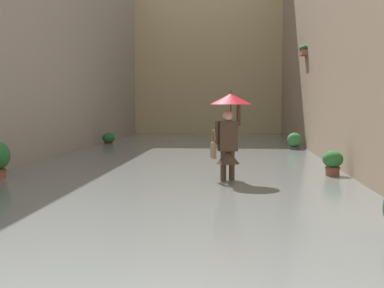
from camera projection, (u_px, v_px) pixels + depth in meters
The scene contains 9 objects.
ground_plane at pixel (185, 165), 14.97m from camera, with size 63.54×63.54×0.00m, color slate.
flood_water at pixel (185, 161), 14.96m from camera, with size 8.73×31.42×0.21m, color slate.
building_facade_left at pixel (358, 6), 14.21m from camera, with size 2.04×29.42×9.03m.
building_facade_right at pixel (21, 24), 15.04m from camera, with size 2.04×29.42×8.28m.
building_facade_far at pixel (209, 18), 27.98m from camera, with size 11.53×1.80×13.01m, color tan.
person_wading at pixel (229, 125), 10.45m from camera, with size 0.86×0.86×2.07m.
potted_plant_near_left at pixel (294, 143), 17.80m from camera, with size 0.52×0.52×0.79m.
potted_plant_far_left at pixel (333, 165), 11.23m from camera, with size 0.45×0.45×0.76m.
potted_plant_near_right at pixel (108, 140), 20.01m from camera, with size 0.50×0.50×0.66m.
Camera 1 is at (-1.42, 2.10, 1.79)m, focal length 47.61 mm.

